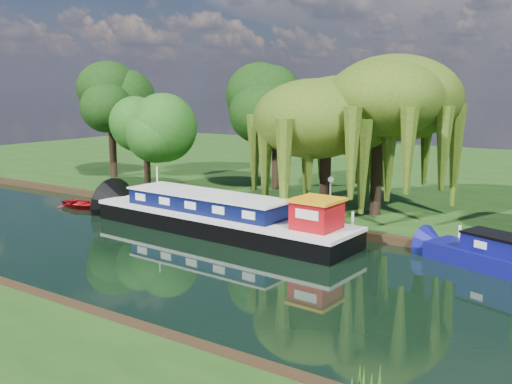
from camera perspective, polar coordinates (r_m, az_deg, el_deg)
The scene contains 12 objects.
ground at distance 27.98m, azimuth -3.38°, elevation -7.18°, with size 120.00×120.00×0.00m, color black.
far_bank at distance 58.08m, azimuth 17.46°, elevation 1.71°, with size 120.00×52.00×0.45m, color #173A0F.
dutch_barge at distance 33.73m, azimuth -3.55°, elevation -2.55°, with size 17.61×4.89×3.68m.
red_dinghy at distance 42.71m, azimuth -17.08°, elevation -1.52°, with size 2.48×3.47×0.72m, color #9F0B11.
willow_left at distance 36.28m, azimuth 7.06°, elevation 7.13°, with size 6.89×6.89×8.25m.
willow_right at distance 36.62m, azimuth 12.18°, elevation 8.10°, with size 7.53×7.53×9.18m.
tree_far_left at distance 45.01m, azimuth -10.96°, elevation 6.40°, with size 4.57×4.57×7.36m.
tree_far_back at distance 53.49m, azimuth -14.31°, elevation 8.43°, with size 5.56×5.56×9.36m.
tree_far_mid at distance 45.50m, azimuth 2.03°, elevation 8.19°, with size 5.58×5.58×9.14m.
lamppost at distance 35.87m, azimuth 7.47°, elevation 0.61°, with size 0.36×0.36×2.56m.
mooring_posts at distance 34.79m, azimuth 4.39°, elevation -2.10°, with size 19.16×0.16×1.00m.
reeds_near at distance 18.28m, azimuth -0.60°, elevation -15.09°, with size 33.70×1.50×1.10m.
Camera 1 is at (16.29, -21.15, 8.37)m, focal length 40.00 mm.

